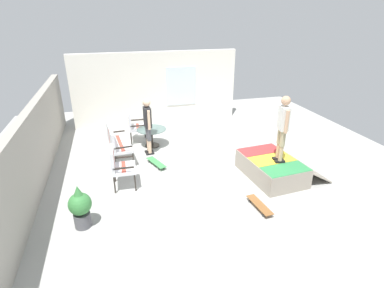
# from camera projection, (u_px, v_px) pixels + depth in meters

# --- Properties ---
(ground_plane) EXTENTS (12.00, 12.00, 0.10)m
(ground_plane) POSITION_uv_depth(u_px,v_px,m) (198.00, 165.00, 8.50)
(ground_plane) COLOR #A8A8A3
(back_wall_cinderblock) EXTENTS (9.00, 0.20, 1.85)m
(back_wall_cinderblock) POSITION_uv_depth(u_px,v_px,m) (35.00, 149.00, 7.16)
(back_wall_cinderblock) COLOR #9E998E
(back_wall_cinderblock) RESTS_ON ground_plane
(house_facade) EXTENTS (0.23, 6.00, 2.61)m
(house_facade) POSITION_uv_depth(u_px,v_px,m) (157.00, 88.00, 11.21)
(house_facade) COLOR white
(house_facade) RESTS_ON ground_plane
(skate_ramp) EXTENTS (1.84, 1.95, 0.51)m
(skate_ramp) POSITION_uv_depth(u_px,v_px,m) (272.00, 167.00, 7.74)
(skate_ramp) COLOR gray
(skate_ramp) RESTS_ON ground_plane
(patio_bench) EXTENTS (1.30, 0.68, 1.02)m
(patio_bench) POSITION_uv_depth(u_px,v_px,m) (116.00, 140.00, 8.43)
(patio_bench) COLOR #2D2823
(patio_bench) RESTS_ON ground_plane
(patio_chair_near_house) EXTENTS (0.64, 0.58, 1.02)m
(patio_chair_near_house) POSITION_uv_depth(u_px,v_px,m) (134.00, 124.00, 9.69)
(patio_chair_near_house) COLOR #2D2823
(patio_chair_near_house) RESTS_ON ground_plane
(patio_chair_by_wall) EXTENTS (0.64, 0.57, 1.02)m
(patio_chair_by_wall) POSITION_uv_depth(u_px,v_px,m) (118.00, 164.00, 7.14)
(patio_chair_by_wall) COLOR #2D2823
(patio_chair_by_wall) RESTS_ON ground_plane
(patio_table) EXTENTS (0.90, 0.90, 0.57)m
(patio_table) POSITION_uv_depth(u_px,v_px,m) (152.00, 134.00, 9.46)
(patio_table) COLOR #2D2823
(patio_table) RESTS_ON ground_plane
(person_watching) EXTENTS (0.48, 0.26, 1.67)m
(person_watching) POSITION_uv_depth(u_px,v_px,m) (148.00, 122.00, 8.73)
(person_watching) COLOR black
(person_watching) RESTS_ON ground_plane
(person_skater) EXTENTS (0.47, 0.28, 1.63)m
(person_skater) POSITION_uv_depth(u_px,v_px,m) (283.00, 125.00, 7.15)
(person_skater) COLOR black
(person_skater) RESTS_ON skate_ramp
(skateboard_by_bench) EXTENTS (0.82, 0.47, 0.10)m
(skateboard_by_bench) POSITION_uv_depth(u_px,v_px,m) (156.00, 163.00, 8.36)
(skateboard_by_bench) COLOR #3F8C4C
(skateboard_by_bench) RESTS_ON ground_plane
(skateboard_spare) EXTENTS (0.82, 0.28, 0.10)m
(skateboard_spare) POSITION_uv_depth(u_px,v_px,m) (259.00, 205.00, 6.53)
(skateboard_spare) COLOR brown
(skateboard_spare) RESTS_ON ground_plane
(potted_plant) EXTENTS (0.44, 0.44, 0.92)m
(potted_plant) POSITION_uv_depth(u_px,v_px,m) (80.00, 206.00, 5.83)
(potted_plant) COLOR #515156
(potted_plant) RESTS_ON ground_plane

